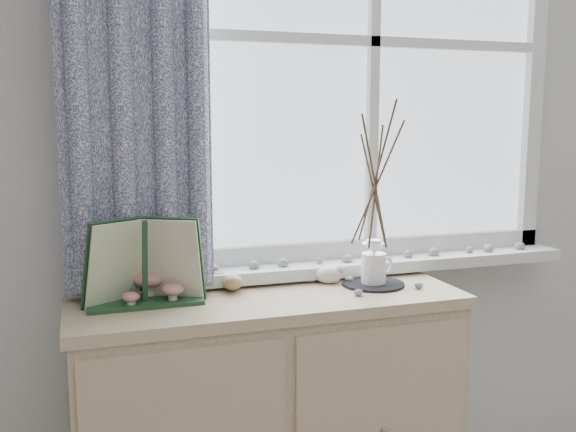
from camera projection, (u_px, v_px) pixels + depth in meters
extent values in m
cube|color=silver|center=(289.00, 145.00, 2.18)|extent=(4.00, 0.04, 2.60)
cube|color=silver|center=(372.00, 42.00, 2.22)|extent=(1.30, 0.01, 1.40)
cube|color=silver|center=(377.00, 264.00, 2.26)|extent=(1.45, 0.16, 0.04)
cube|color=#090E34|center=(132.00, 18.00, 1.85)|extent=(0.44, 0.06, 1.61)
cube|color=#CDBC8F|center=(268.00, 430.00, 2.04)|extent=(1.17, 0.43, 0.81)
cube|color=#CDBC8F|center=(268.00, 300.00, 1.98)|extent=(1.20, 0.45, 0.03)
cylinder|color=silver|center=(149.00, 289.00, 1.92)|extent=(0.03, 0.03, 0.06)
ellipsoid|color=#900604|center=(149.00, 279.00, 1.92)|extent=(0.10, 0.10, 0.05)
cylinder|color=silver|center=(173.00, 297.00, 1.87)|extent=(0.03, 0.03, 0.04)
ellipsoid|color=#900604|center=(173.00, 289.00, 1.87)|extent=(0.07, 0.07, 0.04)
cylinder|color=silver|center=(131.00, 303.00, 1.83)|extent=(0.02, 0.02, 0.03)
ellipsoid|color=#900604|center=(131.00, 297.00, 1.83)|extent=(0.05, 0.05, 0.03)
ellipsoid|color=tan|center=(233.00, 282.00, 2.00)|extent=(0.06, 0.05, 0.08)
ellipsoid|color=tan|center=(215.00, 278.00, 2.05)|extent=(0.06, 0.05, 0.08)
cylinder|color=black|center=(373.00, 284.00, 2.09)|extent=(0.20, 0.20, 0.01)
cylinder|color=white|center=(374.00, 268.00, 2.08)|extent=(0.10, 0.10, 0.10)
cone|color=white|center=(374.00, 249.00, 2.07)|extent=(0.08, 0.08, 0.04)
cylinder|color=white|center=(374.00, 243.00, 2.07)|extent=(0.05, 0.05, 0.02)
torus|color=white|center=(386.00, 266.00, 2.09)|extent=(0.06, 0.03, 0.06)
ellipsoid|color=gray|center=(358.00, 293.00, 1.96)|extent=(0.03, 0.03, 0.02)
ellipsoid|color=gray|center=(349.00, 280.00, 2.12)|extent=(0.03, 0.03, 0.02)
ellipsoid|color=gray|center=(419.00, 285.00, 2.04)|extent=(0.03, 0.03, 0.02)
ellipsoid|color=gray|center=(311.00, 279.00, 2.12)|extent=(0.03, 0.03, 0.02)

